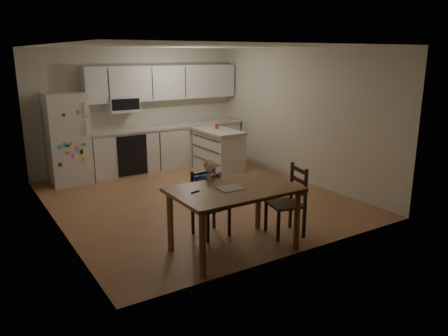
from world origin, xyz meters
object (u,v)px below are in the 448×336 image
at_px(kitchen_island, 218,151).
at_px(chair_side, 292,196).
at_px(dining_table, 234,196).
at_px(chair_booster, 209,190).
at_px(refrigerator, 67,139).
at_px(red_cup, 217,126).

distance_m(kitchen_island, chair_side, 3.35).
relative_size(dining_table, chair_booster, 1.47).
height_order(refrigerator, dining_table, refrigerator).
relative_size(dining_table, chair_side, 1.60).
bearing_deg(dining_table, red_cup, 61.71).
bearing_deg(refrigerator, chair_side, -65.00).
height_order(red_cup, dining_table, red_cup).
xyz_separation_m(refrigerator, chair_side, (1.93, -4.13, -0.31)).
bearing_deg(chair_booster, dining_table, -94.55).
xyz_separation_m(dining_table, chair_booster, (-0.00, 0.60, -0.08)).
distance_m(chair_booster, chair_side, 1.12).
height_order(kitchen_island, red_cup, red_cup).
xyz_separation_m(kitchen_island, red_cup, (0.05, 0.14, 0.49)).
relative_size(red_cup, chair_side, 0.10).
bearing_deg(red_cup, refrigerator, 164.99).
distance_m(kitchen_island, dining_table, 3.72).
relative_size(refrigerator, chair_side, 1.79).
height_order(red_cup, chair_booster, chair_booster).
xyz_separation_m(refrigerator, dining_table, (0.99, -4.15, -0.15)).
distance_m(red_cup, chair_booster, 3.36).
height_order(chair_booster, chair_side, chair_booster).
bearing_deg(kitchen_island, dining_table, -118.63).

